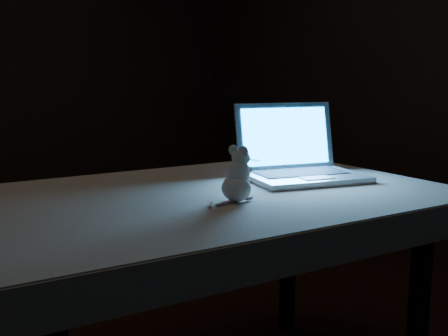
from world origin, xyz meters
TOP-DOWN VIEW (x-y plane):
  - table at (0.04, -0.30)m, footprint 1.56×1.12m
  - tablecloth at (0.14, -0.35)m, footprint 1.68×1.24m
  - laptop at (0.44, -0.35)m, footprint 0.50×0.47m
  - plush_mouse at (0.02, -0.46)m, footprint 0.13×0.13m

SIDE VIEW (x-z plane):
  - table at x=0.04m, z-range 0.00..0.77m
  - tablecloth at x=0.14m, z-range 0.68..0.78m
  - plush_mouse at x=0.02m, z-range 0.78..0.95m
  - laptop at x=0.44m, z-range 0.78..1.06m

